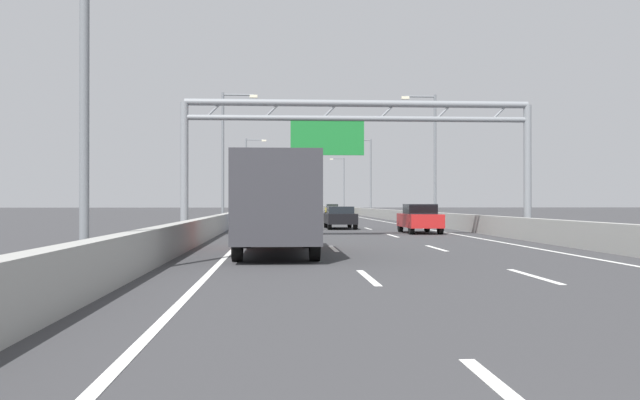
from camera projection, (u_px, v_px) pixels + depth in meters
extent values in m
plane|color=#38383A|center=(303.00, 213.00, 101.73)|extent=(260.00, 260.00, 0.00)
cube|color=white|center=(368.00, 277.00, 14.28)|extent=(0.16, 3.00, 0.01)
cube|color=white|center=(334.00, 249.00, 23.27)|extent=(0.16, 3.00, 0.01)
cube|color=white|center=(318.00, 236.00, 32.25)|extent=(0.16, 3.00, 0.01)
cube|color=white|center=(310.00, 229.00, 41.23)|extent=(0.16, 3.00, 0.01)
cube|color=white|center=(304.00, 224.00, 50.22)|extent=(0.16, 3.00, 0.01)
cube|color=white|center=(300.00, 221.00, 59.20)|extent=(0.16, 3.00, 0.01)
cube|color=white|center=(297.00, 219.00, 68.18)|extent=(0.16, 3.00, 0.01)
cube|color=white|center=(295.00, 217.00, 77.17)|extent=(0.16, 3.00, 0.01)
cube|color=white|center=(294.00, 215.00, 86.15)|extent=(0.16, 3.00, 0.01)
cube|color=white|center=(292.00, 214.00, 95.13)|extent=(0.16, 3.00, 0.01)
cube|color=white|center=(291.00, 213.00, 104.11)|extent=(0.16, 3.00, 0.01)
cube|color=white|center=(290.00, 212.00, 113.10)|extent=(0.16, 3.00, 0.01)
cube|color=white|center=(289.00, 212.00, 122.08)|extent=(0.16, 3.00, 0.01)
cube|color=white|center=(288.00, 211.00, 131.06)|extent=(0.16, 3.00, 0.01)
cube|color=white|center=(288.00, 211.00, 140.05)|extent=(0.16, 3.00, 0.01)
cube|color=white|center=(287.00, 210.00, 149.03)|extent=(0.16, 3.00, 0.01)
cube|color=white|center=(287.00, 210.00, 158.01)|extent=(0.16, 3.00, 0.01)
cube|color=white|center=(534.00, 276.00, 14.51)|extent=(0.16, 3.00, 0.01)
cube|color=white|center=(436.00, 248.00, 23.49)|extent=(0.16, 3.00, 0.01)
cube|color=white|center=(393.00, 236.00, 32.47)|extent=(0.16, 3.00, 0.01)
cube|color=white|center=(368.00, 229.00, 41.45)|extent=(0.16, 3.00, 0.01)
cube|color=white|center=(352.00, 224.00, 50.44)|extent=(0.16, 3.00, 0.01)
cube|color=white|center=(341.00, 221.00, 59.42)|extent=(0.16, 3.00, 0.01)
cube|color=white|center=(333.00, 218.00, 68.40)|extent=(0.16, 3.00, 0.01)
cube|color=white|center=(327.00, 217.00, 77.39)|extent=(0.16, 3.00, 0.01)
cube|color=white|center=(322.00, 215.00, 86.37)|extent=(0.16, 3.00, 0.01)
cube|color=white|center=(318.00, 214.00, 95.35)|extent=(0.16, 3.00, 0.01)
cube|color=white|center=(314.00, 213.00, 104.34)|extent=(0.16, 3.00, 0.01)
cube|color=white|center=(311.00, 212.00, 113.32)|extent=(0.16, 3.00, 0.01)
cube|color=white|center=(309.00, 212.00, 122.30)|extent=(0.16, 3.00, 0.01)
cube|color=white|center=(307.00, 211.00, 131.28)|extent=(0.16, 3.00, 0.01)
cube|color=white|center=(305.00, 211.00, 140.27)|extent=(0.16, 3.00, 0.01)
cube|color=white|center=(304.00, 210.00, 149.25)|extent=(0.16, 3.00, 0.01)
cube|color=white|center=(302.00, 210.00, 158.23)|extent=(0.16, 3.00, 0.01)
cube|color=white|center=(267.00, 215.00, 89.43)|extent=(0.16, 176.00, 0.01)
cube|color=white|center=(346.00, 215.00, 90.07)|extent=(0.16, 176.00, 0.01)
cube|color=#9E9E99|center=(259.00, 210.00, 111.29)|extent=(0.45, 220.00, 0.95)
cube|color=#9E9E99|center=(342.00, 210.00, 112.14)|extent=(0.45, 220.00, 0.95)
cylinder|color=gray|center=(184.00, 170.00, 30.64)|extent=(0.36, 0.36, 6.20)
cylinder|color=gray|center=(528.00, 171.00, 31.62)|extent=(0.36, 0.36, 6.20)
cylinder|color=gray|center=(359.00, 104.00, 31.15)|extent=(15.98, 0.32, 0.32)
cylinder|color=gray|center=(359.00, 119.00, 31.14)|extent=(15.98, 0.26, 0.26)
cylinder|color=gray|center=(214.00, 110.00, 30.74)|extent=(0.74, 0.10, 0.74)
cylinder|color=gray|center=(272.00, 110.00, 30.90)|extent=(0.74, 0.10, 0.74)
cylinder|color=gray|center=(330.00, 111.00, 31.06)|extent=(0.74, 0.10, 0.74)
cylinder|color=gray|center=(387.00, 111.00, 31.23)|extent=(0.74, 0.10, 0.74)
cylinder|color=gray|center=(444.00, 112.00, 31.39)|extent=(0.74, 0.10, 0.74)
cylinder|color=gray|center=(500.00, 112.00, 31.55)|extent=(0.74, 0.10, 0.74)
cube|color=#19752D|center=(327.00, 138.00, 31.05)|extent=(3.40, 0.12, 1.60)
cylinder|color=slate|center=(84.00, 50.00, 13.87)|extent=(0.20, 0.20, 9.50)
cylinder|color=slate|center=(223.00, 159.00, 48.14)|extent=(0.20, 0.20, 9.50)
cylinder|color=slate|center=(238.00, 95.00, 48.23)|extent=(2.20, 0.12, 0.12)
cube|color=#F2EAC6|center=(254.00, 96.00, 48.30)|extent=(0.56, 0.28, 0.20)
cylinder|color=slate|center=(435.00, 160.00, 49.09)|extent=(0.20, 0.20, 9.50)
cylinder|color=slate|center=(420.00, 97.00, 49.04)|extent=(2.20, 0.12, 0.12)
cube|color=#F2EAC6|center=(405.00, 98.00, 48.97)|extent=(0.56, 0.28, 0.20)
cylinder|color=slate|center=(246.00, 177.00, 82.42)|extent=(0.20, 0.20, 9.50)
cylinder|color=slate|center=(255.00, 140.00, 82.51)|extent=(2.20, 0.12, 0.12)
cube|color=#F2EAC6|center=(264.00, 141.00, 82.58)|extent=(0.56, 0.28, 0.20)
cylinder|color=slate|center=(371.00, 177.00, 83.36)|extent=(0.20, 0.20, 9.50)
cylinder|color=slate|center=(362.00, 140.00, 83.32)|extent=(2.20, 0.12, 0.12)
cube|color=#F2EAC6|center=(353.00, 141.00, 83.25)|extent=(0.56, 0.28, 0.20)
cylinder|color=slate|center=(256.00, 185.00, 116.70)|extent=(0.20, 0.20, 9.50)
cylinder|color=slate|center=(262.00, 158.00, 116.79)|extent=(2.20, 0.12, 0.12)
cube|color=#F2EAC6|center=(268.00, 159.00, 116.85)|extent=(0.56, 0.28, 0.20)
cylinder|color=slate|center=(344.00, 185.00, 117.64)|extent=(0.20, 0.20, 9.50)
cylinder|color=slate|center=(338.00, 159.00, 117.59)|extent=(2.20, 0.12, 0.12)
cube|color=#F2EAC6|center=(331.00, 159.00, 117.53)|extent=(0.56, 0.28, 0.20)
cube|color=yellow|center=(332.00, 210.00, 91.38)|extent=(1.71, 4.25, 0.64)
cube|color=black|center=(332.00, 206.00, 91.44)|extent=(1.50, 2.00, 0.48)
cylinder|color=black|center=(326.00, 212.00, 92.90)|extent=(0.22, 0.64, 0.64)
cylinder|color=black|center=(337.00, 212.00, 92.99)|extent=(0.22, 0.64, 0.64)
cylinder|color=black|center=(327.00, 212.00, 89.76)|extent=(0.22, 0.64, 0.64)
cylinder|color=black|center=(339.00, 212.00, 89.85)|extent=(0.22, 0.64, 0.64)
cube|color=silver|center=(280.00, 208.00, 128.98)|extent=(1.81, 4.48, 0.70)
cube|color=black|center=(280.00, 205.00, 128.67)|extent=(1.59, 1.96, 0.50)
cylinder|color=black|center=(276.00, 209.00, 130.62)|extent=(0.22, 0.64, 0.64)
cylinder|color=black|center=(284.00, 209.00, 130.72)|extent=(0.22, 0.64, 0.64)
cylinder|color=black|center=(276.00, 210.00, 127.25)|extent=(0.22, 0.64, 0.64)
cylinder|color=black|center=(285.00, 210.00, 127.34)|extent=(0.22, 0.64, 0.64)
cube|color=#2347AD|center=(280.00, 219.00, 40.02)|extent=(1.84, 4.40, 0.65)
cube|color=black|center=(280.00, 210.00, 39.46)|extent=(1.62, 1.99, 0.46)
cylinder|color=black|center=(267.00, 223.00, 41.62)|extent=(0.22, 0.64, 0.64)
cylinder|color=black|center=(293.00, 223.00, 41.72)|extent=(0.22, 0.64, 0.64)
cylinder|color=black|center=(266.00, 225.00, 38.32)|extent=(0.22, 0.64, 0.64)
cylinder|color=black|center=(294.00, 225.00, 38.42)|extent=(0.22, 0.64, 0.64)
cube|color=red|center=(419.00, 220.00, 35.41)|extent=(1.70, 4.16, 0.70)
cube|color=black|center=(420.00, 209.00, 35.31)|extent=(1.50, 1.80, 0.51)
cylinder|color=black|center=(400.00, 226.00, 36.89)|extent=(0.22, 0.64, 0.64)
cylinder|color=black|center=(427.00, 226.00, 36.98)|extent=(0.22, 0.64, 0.64)
cylinder|color=black|center=(411.00, 228.00, 33.83)|extent=(0.22, 0.64, 0.64)
cylinder|color=black|center=(440.00, 228.00, 33.92)|extent=(0.22, 0.64, 0.64)
cube|color=black|center=(340.00, 218.00, 41.48)|extent=(1.75, 4.39, 0.62)
cube|color=black|center=(340.00, 210.00, 41.30)|extent=(1.54, 1.81, 0.43)
cylinder|color=black|center=(326.00, 223.00, 43.07)|extent=(0.22, 0.64, 0.64)
cylinder|color=black|center=(350.00, 223.00, 43.17)|extent=(0.22, 0.64, 0.64)
cylinder|color=black|center=(330.00, 224.00, 39.79)|extent=(0.22, 0.64, 0.64)
cylinder|color=black|center=(355.00, 224.00, 39.88)|extent=(0.22, 0.64, 0.64)
cube|color=#B21E19|center=(277.00, 207.00, 23.64)|extent=(2.38, 2.18, 1.90)
cube|color=#333338|center=(276.00, 198.00, 19.65)|extent=(2.38, 5.42, 2.51)
cylinder|color=black|center=(247.00, 234.00, 23.77)|extent=(0.28, 0.96, 0.96)
cylinder|color=black|center=(306.00, 234.00, 23.89)|extent=(0.28, 0.96, 0.96)
cylinder|color=black|center=(237.00, 244.00, 18.27)|extent=(0.28, 0.96, 0.96)
cylinder|color=black|center=(315.00, 243.00, 18.40)|extent=(0.28, 0.96, 0.96)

